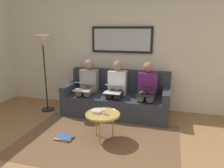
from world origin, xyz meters
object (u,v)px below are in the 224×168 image
object	(u,v)px
laptop_black	(146,91)
laptop_silver	(84,86)
person_right	(88,84)
framed_mirror	(122,40)
standing_lamp	(43,49)
laptop_white	(113,89)
cup	(104,112)
person_left	(147,89)
magazine_stack	(64,137)
person_middle	(116,87)
coffee_table	(103,115)
bowl	(97,111)
couch	(117,99)

from	to	relation	value
laptop_black	laptop_silver	world-z (taller)	laptop_silver
person_right	framed_mirror	bearing A→B (deg)	-144.47
laptop_black	standing_lamp	size ratio (longest dim) A/B	0.22
laptop_white	person_right	bearing A→B (deg)	-20.32
cup	laptop_silver	size ratio (longest dim) A/B	0.25
person_left	laptop_white	distance (m)	0.68
standing_lamp	laptop_white	bearing A→B (deg)	178.59
laptop_white	magazine_stack	bearing A→B (deg)	61.82
person_left	framed_mirror	bearing A→B (deg)	-35.53
laptop_black	person_middle	world-z (taller)	person_middle
laptop_silver	standing_lamp	xyz separation A→B (m)	(0.91, -0.04, 0.74)
person_middle	laptop_silver	size ratio (longest dim) A/B	3.10
coffee_table	laptop_white	world-z (taller)	laptop_white
coffee_table	person_right	distance (m)	1.36
laptop_white	person_middle	bearing A→B (deg)	-90.00
person_middle	bowl	bearing A→B (deg)	87.54
laptop_black	magazine_stack	bearing A→B (deg)	41.30
framed_mirror	magazine_stack	distance (m)	2.40
standing_lamp	framed_mirror	bearing A→B (deg)	-157.06
laptop_white	magazine_stack	xyz separation A→B (m)	(0.57, 1.07, -0.60)
person_right	standing_lamp	world-z (taller)	standing_lamp
couch	laptop_silver	distance (m)	0.78
laptop_black	person_right	bearing A→B (deg)	-10.60
coffee_table	bowl	xyz separation A→B (m)	(0.11, -0.02, 0.04)
magazine_stack	laptop_silver	bearing A→B (deg)	-86.33
person_middle	laptop_silver	bearing A→B (deg)	20.27
bowl	person_middle	bearing A→B (deg)	-92.46
person_middle	laptop_silver	distance (m)	0.68
framed_mirror	laptop_white	distance (m)	1.16
laptop_white	person_left	bearing A→B (deg)	-159.68
person_left	standing_lamp	xyz separation A→B (m)	(2.19, 0.20, 0.76)
couch	standing_lamp	world-z (taller)	standing_lamp
couch	framed_mirror	size ratio (longest dim) A/B	1.63
bowl	person_left	bearing A→B (deg)	-121.37
cup	standing_lamp	distance (m)	2.09
laptop_black	laptop_white	distance (m)	0.64
bowl	magazine_stack	size ratio (longest dim) A/B	0.55
person_right	standing_lamp	distance (m)	1.20
couch	person_left	xyz separation A→B (m)	(-0.64, 0.07, 0.30)
bowl	laptop_white	bearing A→B (deg)	-93.11
couch	person_right	distance (m)	0.71
magazine_stack	person_right	bearing A→B (deg)	-86.99
standing_lamp	cup	bearing A→B (deg)	149.46
magazine_stack	laptop_black	bearing A→B (deg)	-138.70
framed_mirror	cup	bearing A→B (deg)	92.94
bowl	person_right	xyz separation A→B (m)	(0.59, -1.13, 0.13)
coffee_table	standing_lamp	xyz separation A→B (m)	(1.61, -0.95, 0.93)
framed_mirror	person_left	bearing A→B (deg)	144.47
couch	cup	world-z (taller)	couch
couch	laptop_white	world-z (taller)	couch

